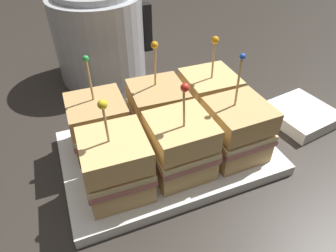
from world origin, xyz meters
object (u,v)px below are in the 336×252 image
object	(u,v)px
sandwich_front_center	(181,146)
sandwich_back_left	(99,125)
sandwich_front_left	(116,166)
kettle_steel	(100,36)
serving_platter	(168,153)
sandwich_back_right	(209,98)
sandwich_front_right	(237,130)
napkin_stack	(302,115)
sandwich_back_center	(157,112)

from	to	relation	value
sandwich_front_center	sandwich_back_left	distance (m)	0.14
sandwich_front_left	kettle_steel	distance (m)	0.37
serving_platter	sandwich_back_right	world-z (taller)	sandwich_back_right
sandwich_front_left	sandwich_front_right	world-z (taller)	sandwich_front_right
sandwich_front_right	napkin_stack	distance (m)	0.19
sandwich_back_left	napkin_stack	bearing A→B (deg)	-7.95
sandwich_back_center	napkin_stack	xyz separation A→B (m)	(0.28, -0.05, -0.05)
sandwich_front_right	sandwich_back_center	xyz separation A→B (m)	(-0.10, 0.09, 0.00)
sandwich_front_center	napkin_stack	xyz separation A→B (m)	(0.27, 0.04, -0.05)
sandwich_back_center	sandwich_back_right	bearing A→B (deg)	1.47
sandwich_front_right	sandwich_back_left	xyz separation A→B (m)	(-0.19, 0.09, -0.00)
sandwich_front_left	napkin_stack	world-z (taller)	sandwich_front_left
serving_platter	sandwich_back_left	xyz separation A→B (m)	(-0.10, 0.05, 0.05)
sandwich_front_right	kettle_steel	bearing A→B (deg)	109.79
sandwich_front_center	napkin_stack	bearing A→B (deg)	9.10
serving_platter	napkin_stack	xyz separation A→B (m)	(0.27, -0.00, 0.00)
sandwich_front_center	kettle_steel	distance (m)	0.37
sandwich_back_center	kettle_steel	world-z (taller)	kettle_steel
serving_platter	sandwich_back_center	xyz separation A→B (m)	(-0.00, 0.04, 0.05)
napkin_stack	sandwich_back_center	bearing A→B (deg)	170.10
serving_platter	kettle_steel	xyz separation A→B (m)	(-0.04, 0.32, 0.08)
serving_platter	sandwich_back_left	distance (m)	0.12
sandwich_back_center	sandwich_back_right	distance (m)	0.10
sandwich_front_center	sandwich_back_center	bearing A→B (deg)	92.48
kettle_steel	napkin_stack	bearing A→B (deg)	-45.90
sandwich_front_center	sandwich_back_left	bearing A→B (deg)	136.24
serving_platter	sandwich_back_left	bearing A→B (deg)	153.65
sandwich_front_right	sandwich_back_right	distance (m)	0.09
sandwich_front_right	sandwich_back_left	world-z (taller)	sandwich_front_right
kettle_steel	sandwich_front_right	bearing A→B (deg)	-70.21
sandwich_front_left	kettle_steel	size ratio (longest dim) A/B	0.69
serving_platter	kettle_steel	world-z (taller)	kettle_steel
sandwich_front_right	sandwich_back_right	size ratio (longest dim) A/B	1.06
serving_platter	sandwich_front_left	xyz separation A→B (m)	(-0.09, -0.05, 0.05)
serving_platter	sandwich_back_center	size ratio (longest dim) A/B	2.04
sandwich_front_center	sandwich_front_right	world-z (taller)	sandwich_front_right
sandwich_back_right	kettle_steel	bearing A→B (deg)	116.04
serving_platter	sandwich_back_center	bearing A→B (deg)	92.78
serving_platter	sandwich_front_right	bearing A→B (deg)	-25.92
serving_platter	kettle_steel	distance (m)	0.33
sandwich_back_right	napkin_stack	world-z (taller)	sandwich_back_right
sandwich_front_right	sandwich_front_center	bearing A→B (deg)	-179.30
sandwich_back_right	sandwich_back_center	bearing A→B (deg)	-178.53
serving_platter	kettle_steel	bearing A→B (deg)	96.49
sandwich_back_center	sandwich_back_left	bearing A→B (deg)	177.76
sandwich_front_right	sandwich_back_right	bearing A→B (deg)	89.30
sandwich_front_left	sandwich_back_center	world-z (taller)	sandwich_back_center
sandwich_back_center	sandwich_back_right	size ratio (longest dim) A/B	1.02
sandwich_front_center	napkin_stack	size ratio (longest dim) A/B	1.22
sandwich_front_center	sandwich_front_left	bearing A→B (deg)	-178.29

